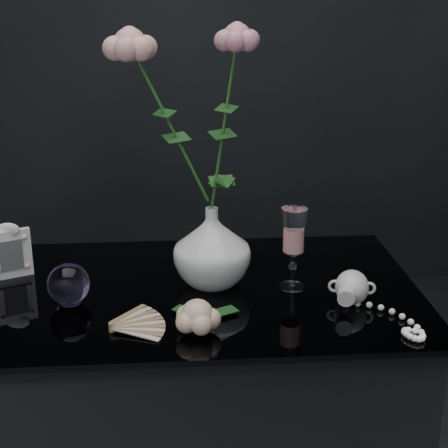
{
  "coord_description": "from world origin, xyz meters",
  "views": [
    {
      "loc": [
        0.02,
        -1.26,
        1.37
      ],
      "look_at": [
        0.11,
        0.0,
        0.92
      ],
      "focal_mm": 55.0,
      "sensor_mm": 36.0,
      "label": 1
    }
  ],
  "objects_px": {
    "paperweight": "(69,284)",
    "pearl_jar": "(352,286)",
    "wine_glass": "(293,249)",
    "picture_frame": "(10,250)",
    "loose_rose": "(197,316)",
    "vase": "(212,247)"
  },
  "relations": [
    {
      "from": "picture_frame",
      "to": "paperweight",
      "type": "distance_m",
      "value": 0.2
    },
    {
      "from": "picture_frame",
      "to": "loose_rose",
      "type": "relative_size",
      "value": 0.67
    },
    {
      "from": "loose_rose",
      "to": "wine_glass",
      "type": "bearing_deg",
      "value": 43.55
    },
    {
      "from": "wine_glass",
      "to": "loose_rose",
      "type": "distance_m",
      "value": 0.28
    },
    {
      "from": "wine_glass",
      "to": "picture_frame",
      "type": "relative_size",
      "value": 1.4
    },
    {
      "from": "picture_frame",
      "to": "paperweight",
      "type": "relative_size",
      "value": 1.49
    },
    {
      "from": "pearl_jar",
      "to": "paperweight",
      "type": "bearing_deg",
      "value": -170.83
    },
    {
      "from": "paperweight",
      "to": "loose_rose",
      "type": "relative_size",
      "value": 0.45
    },
    {
      "from": "paperweight",
      "to": "pearl_jar",
      "type": "distance_m",
      "value": 0.57
    },
    {
      "from": "vase",
      "to": "picture_frame",
      "type": "height_order",
      "value": "vase"
    },
    {
      "from": "vase",
      "to": "pearl_jar",
      "type": "bearing_deg",
      "value": -21.26
    },
    {
      "from": "loose_rose",
      "to": "paperweight",
      "type": "bearing_deg",
      "value": 153.93
    },
    {
      "from": "picture_frame",
      "to": "loose_rose",
      "type": "bearing_deg",
      "value": -59.25
    },
    {
      "from": "wine_glass",
      "to": "paperweight",
      "type": "bearing_deg",
      "value": -175.24
    },
    {
      "from": "wine_glass",
      "to": "loose_rose",
      "type": "relative_size",
      "value": 0.94
    },
    {
      "from": "wine_glass",
      "to": "vase",
      "type": "bearing_deg",
      "value": 169.06
    },
    {
      "from": "picture_frame",
      "to": "pearl_jar",
      "type": "distance_m",
      "value": 0.73
    },
    {
      "from": "paperweight",
      "to": "pearl_jar",
      "type": "height_order",
      "value": "paperweight"
    },
    {
      "from": "paperweight",
      "to": "picture_frame",
      "type": "bearing_deg",
      "value": 135.37
    },
    {
      "from": "picture_frame",
      "to": "paperweight",
      "type": "height_order",
      "value": "picture_frame"
    },
    {
      "from": "wine_glass",
      "to": "paperweight",
      "type": "relative_size",
      "value": 2.09
    },
    {
      "from": "vase",
      "to": "loose_rose",
      "type": "relative_size",
      "value": 0.91
    }
  ]
}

